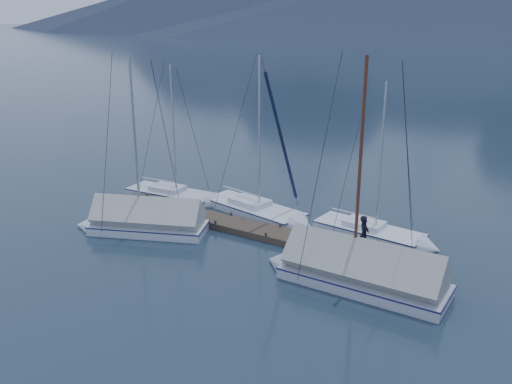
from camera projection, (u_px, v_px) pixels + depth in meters
ground at (234, 247)px, 25.56m from camera, size 1000.00×1000.00×0.00m
dock at (256, 232)px, 27.13m from camera, size 18.00×1.50×0.54m
mooring_posts at (248, 225)px, 27.31m from camera, size 15.12×1.52×0.35m
sailboat_open_left at (183, 197)px, 32.08m from camera, size 6.63×2.79×8.61m
sailboat_open_mid at (266, 214)px, 29.32m from camera, size 7.33×3.41×9.38m
sailboat_open_right at (384, 236)px, 26.50m from camera, size 6.47×2.71×8.37m
sailboat_covered_near at (350, 272)px, 22.03m from camera, size 7.81×3.37×10.13m
sailboat_covered_far at (138, 223)px, 27.30m from camera, size 7.08×4.47×9.57m
person at (364, 234)px, 23.96m from camera, size 0.46×0.66×1.73m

